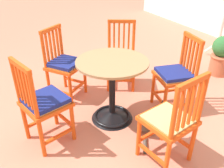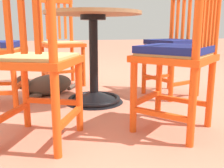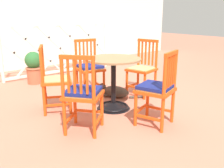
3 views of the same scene
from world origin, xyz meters
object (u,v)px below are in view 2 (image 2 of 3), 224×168
object	(u,v)px
orange_chair_facing_out	(173,46)
orange_chair_by_planter	(178,56)
orange_chair_near_fence	(33,62)
cafe_table	(94,68)
tabby_cat	(46,85)
orange_chair_at_corner	(61,45)

from	to	relation	value
orange_chair_facing_out	orange_chair_by_planter	size ratio (longest dim) A/B	1.00
orange_chair_by_planter	orange_chair_near_fence	bearing A→B (deg)	86.59
orange_chair_near_fence	orange_chair_facing_out	bearing A→B (deg)	-58.35
orange_chair_near_fence	cafe_table	bearing A→B (deg)	-33.59
orange_chair_by_planter	tabby_cat	size ratio (longest dim) A/B	1.50
tabby_cat	orange_chair_by_planter	bearing A→B (deg)	-145.65
orange_chair_facing_out	orange_chair_near_fence	size ratio (longest dim) A/B	1.00
orange_chair_facing_out	orange_chair_at_corner	size ratio (longest dim) A/B	1.00
orange_chair_near_fence	orange_chair_at_corner	bearing A→B (deg)	-10.14
orange_chair_facing_out	orange_chair_near_fence	xyz separation A→B (m)	(-0.74, 1.20, -0.01)
orange_chair_at_corner	orange_chair_by_planter	bearing A→B (deg)	-160.57
cafe_table	tabby_cat	size ratio (longest dim) A/B	1.25
orange_chair_facing_out	orange_chair_by_planter	distance (m)	0.88
tabby_cat	orange_chair_facing_out	bearing A→B (deg)	-103.40
cafe_table	orange_chair_near_fence	distance (m)	0.83
cafe_table	orange_chair_at_corner	size ratio (longest dim) A/B	0.83
orange_chair_at_corner	orange_chair_facing_out	bearing A→B (deg)	-127.65
orange_chair_at_corner	orange_chair_by_planter	distance (m)	1.60
tabby_cat	cafe_table	bearing A→B (deg)	-130.55
orange_chair_near_fence	orange_chair_by_planter	distance (m)	0.79
orange_chair_facing_out	tabby_cat	xyz separation A→B (m)	(0.27, 1.12, -0.35)
orange_chair_by_planter	orange_chair_facing_out	bearing A→B (deg)	-27.26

